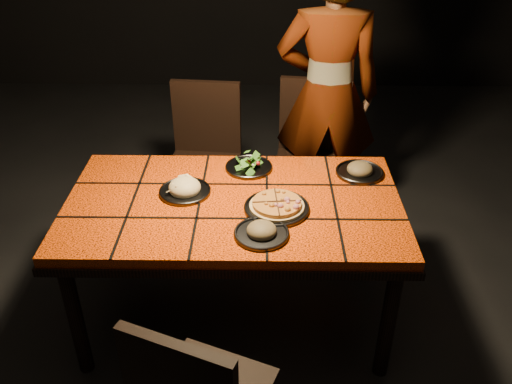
{
  "coord_description": "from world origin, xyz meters",
  "views": [
    {
      "loc": [
        0.14,
        -2.17,
        2.15
      ],
      "look_at": [
        0.11,
        -0.03,
        0.82
      ],
      "focal_mm": 38.0,
      "sensor_mm": 36.0,
      "label": 1
    }
  ],
  "objects_px": {
    "chair_far_right": "(312,147)",
    "plate_pasta": "(185,189)",
    "dining_table": "(234,214)",
    "plate_pizza": "(277,206)",
    "diner": "(328,95)",
    "chair_far_left": "(205,149)"
  },
  "relations": [
    {
      "from": "plate_pasta",
      "to": "dining_table",
      "type": "bearing_deg",
      "value": -15.42
    },
    {
      "from": "diner",
      "to": "plate_pasta",
      "type": "relative_size",
      "value": 7.02
    },
    {
      "from": "chair_far_left",
      "to": "plate_pasta",
      "type": "xyz_separation_m",
      "value": [
        -0.01,
        -0.84,
        0.22
      ]
    },
    {
      "from": "diner",
      "to": "plate_pizza",
      "type": "relative_size",
      "value": 5.79
    },
    {
      "from": "diner",
      "to": "dining_table",
      "type": "bearing_deg",
      "value": 64.97
    },
    {
      "from": "plate_pizza",
      "to": "plate_pasta",
      "type": "distance_m",
      "value": 0.47
    },
    {
      "from": "dining_table",
      "to": "plate_pizza",
      "type": "bearing_deg",
      "value": -19.62
    },
    {
      "from": "chair_far_left",
      "to": "chair_far_right",
      "type": "distance_m",
      "value": 0.68
    },
    {
      "from": "dining_table",
      "to": "plate_pasta",
      "type": "distance_m",
      "value": 0.27
    },
    {
      "from": "chair_far_right",
      "to": "plate_pasta",
      "type": "distance_m",
      "value": 1.12
    },
    {
      "from": "chair_far_left",
      "to": "plate_pizza",
      "type": "relative_size",
      "value": 3.16
    },
    {
      "from": "dining_table",
      "to": "diner",
      "type": "distance_m",
      "value": 1.17
    },
    {
      "from": "plate_pizza",
      "to": "plate_pasta",
      "type": "xyz_separation_m",
      "value": [
        -0.44,
        0.14,
        0.0
      ]
    },
    {
      "from": "diner",
      "to": "plate_pizza",
      "type": "bearing_deg",
      "value": 75.92
    },
    {
      "from": "dining_table",
      "to": "plate_pasta",
      "type": "xyz_separation_m",
      "value": [
        -0.24,
        0.07,
        0.1
      ]
    },
    {
      "from": "chair_far_left",
      "to": "diner",
      "type": "height_order",
      "value": "diner"
    },
    {
      "from": "dining_table",
      "to": "diner",
      "type": "bearing_deg",
      "value": 62.04
    },
    {
      "from": "chair_far_right",
      "to": "plate_pasta",
      "type": "relative_size",
      "value": 3.9
    },
    {
      "from": "diner",
      "to": "plate_pasta",
      "type": "bearing_deg",
      "value": 53.55
    },
    {
      "from": "dining_table",
      "to": "chair_far_left",
      "type": "relative_size",
      "value": 1.68
    },
    {
      "from": "dining_table",
      "to": "plate_pizza",
      "type": "relative_size",
      "value": 5.29
    },
    {
      "from": "dining_table",
      "to": "plate_pizza",
      "type": "distance_m",
      "value": 0.24
    }
  ]
}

